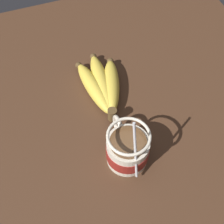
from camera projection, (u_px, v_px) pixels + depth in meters
table at (104, 134)px, 69.32cm from camera, size 95.87×95.87×3.45cm
coffee_mug at (127, 149)px, 61.08cm from camera, size 12.78×8.55×15.52cm
banana_bunch at (102, 85)px, 72.69cm from camera, size 20.50×11.05×4.23cm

